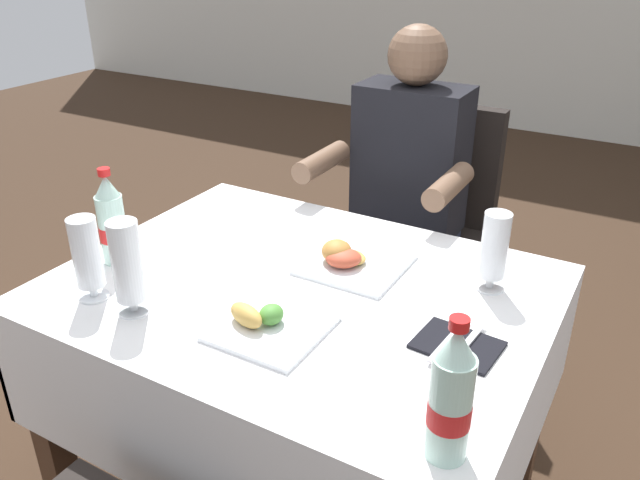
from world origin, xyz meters
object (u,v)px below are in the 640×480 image
Objects in this scene: plate_far_diner at (348,259)px; cola_bottle_secondary at (112,222)px; beer_glass_middle at (128,268)px; chair_far_diner_seat at (423,228)px; cola_bottle_primary at (451,398)px; napkin_cutlery_set at (457,344)px; beer_glass_right at (494,249)px; plate_near_camera at (266,323)px; main_dining_table at (300,341)px; beer_glass_left at (87,258)px; seated_diner_far at (402,195)px.

plate_far_diner is 0.96× the size of cola_bottle_secondary.
chair_far_diner_seat is at bearing 76.98° from beer_glass_middle.
cola_bottle_secondary is (-0.98, 0.22, -0.01)m from cola_bottle_primary.
cola_bottle_secondary is at bearing -174.92° from napkin_cutlery_set.
cola_bottle_secondary is at bearing -152.91° from plate_far_diner.
beer_glass_middle is (-0.26, -1.13, 0.30)m from chair_far_diner_seat.
plate_far_diner is 0.67m from cola_bottle_primary.
chair_far_diner_seat is 3.93× the size of plate_far_diner.
plate_far_diner is 1.24× the size of beer_glass_right.
plate_near_camera is 0.53m from cola_bottle_secondary.
plate_near_camera is at bearing 16.89° from beer_glass_middle.
napkin_cutlery_set is (0.01, -0.27, -0.10)m from beer_glass_right.
main_dining_table is at bearing 144.90° from cola_bottle_primary.
plate_near_camera is at bearing -131.56° from beer_glass_right.
beer_glass_left is at bearing -163.42° from napkin_cutlery_set.
plate_far_diner is (0.10, -0.59, 0.05)m from seated_diner_far.
cola_bottle_primary reaches higher than chair_far_diner_seat.
main_dining_table is 4.40× the size of cola_bottle_primary.
plate_far_diner is at bearing 67.74° from main_dining_table.
main_dining_table is 0.67m from cola_bottle_primary.
cola_bottle_secondary is at bearing -158.58° from beer_glass_right.
beer_glass_right is at bearing 37.16° from beer_glass_middle.
cola_bottle_primary is at bearing -80.56° from beer_glass_right.
plate_far_diner is 1.20× the size of beer_glass_left.
beer_glass_left is 0.18m from cola_bottle_secondary.
cola_bottle_primary is (0.44, -0.49, 0.10)m from plate_far_diner.
chair_far_diner_seat reaches higher than beer_glass_left.
beer_glass_right is (0.41, 0.22, 0.28)m from main_dining_table.
cola_bottle_secondary is at bearing 167.30° from cola_bottle_primary.
beer_glass_left is at bearing 176.15° from cola_bottle_primary.
plate_near_camera is at bearing -93.55° from plate_far_diner.
beer_glass_middle reaches higher than napkin_cutlery_set.
seated_diner_far reaches higher than napkin_cutlery_set.
plate_near_camera is 0.45m from beer_glass_left.
cola_bottle_secondary is 1.32× the size of napkin_cutlery_set.
beer_glass_middle is (0.13, 0.00, 0.01)m from beer_glass_left.
plate_near_camera is 0.92× the size of plate_far_diner.
beer_glass_right is at bearing -57.17° from chair_far_diner_seat.
main_dining_table is at bearing 15.31° from cola_bottle_secondary.
plate_near_camera reaches higher than napkin_cutlery_set.
beer_glass_right is (0.41, -0.63, 0.30)m from chair_far_diner_seat.
beer_glass_left is 0.89m from cola_bottle_primary.
plate_near_camera is 1.14× the size of beer_glass_right.
plate_far_diner is 1.09× the size of beer_glass_middle.
seated_diner_far is (-0.04, -0.11, 0.16)m from chair_far_diner_seat.
chair_far_diner_seat reaches higher than plate_far_diner.
cola_bottle_primary is at bearing -4.58° from beer_glass_middle.
beer_glass_middle is 0.76m from cola_bottle_primary.
chair_far_diner_seat reaches higher than plate_near_camera.
plate_near_camera is at bearing -79.34° from main_dining_table.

